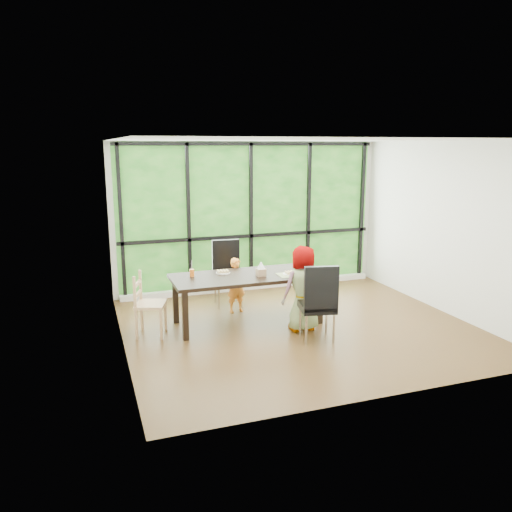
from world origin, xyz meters
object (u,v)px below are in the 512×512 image
object	(u,v)px
child_toddler	(236,285)
tissue_box	(261,272)
orange_cup	(192,273)
white_mug	(307,266)
chair_window_leather	(228,274)
plate_far	(223,273)
chair_end_beech	(151,304)
chair_interior_leather	(317,301)
plate_near	(290,274)
dining_table	(248,299)
child_older	(303,288)
green_cup	(311,269)

from	to	relation	value
child_toddler	tissue_box	distance (m)	0.79
orange_cup	white_mug	distance (m)	1.80
orange_cup	white_mug	size ratio (longest dim) A/B	1.26
chair_window_leather	plate_far	xyz separation A→B (m)	(-0.28, -0.73, 0.22)
chair_window_leather	child_toddler	distance (m)	0.39
chair_end_beech	orange_cup	distance (m)	0.76
chair_interior_leather	plate_near	distance (m)	0.77
plate_near	chair_window_leather	bearing A→B (deg)	119.47
plate_near	orange_cup	distance (m)	1.45
dining_table	child_toddler	distance (m)	0.57
chair_interior_leather	child_toddler	xyz separation A→B (m)	(-0.70, 1.48, -0.10)
dining_table	plate_near	distance (m)	0.74
plate_far	tissue_box	xyz separation A→B (m)	(0.49, -0.33, 0.05)
child_older	plate_far	bearing A→B (deg)	-40.46
chair_window_leather	chair_interior_leather	xyz separation A→B (m)	(0.73, -1.86, 0.00)
chair_interior_leather	green_cup	bearing A→B (deg)	-96.30
child_older	chair_window_leather	bearing A→B (deg)	-68.21
child_older	plate_far	xyz separation A→B (m)	(-0.98, 0.74, 0.14)
child_older	orange_cup	distance (m)	1.63
plate_near	child_toddler	bearing A→B (deg)	129.03
chair_window_leather	child_older	bearing A→B (deg)	-58.80
plate_near	orange_cup	size ratio (longest dim) A/B	1.99
green_cup	chair_end_beech	bearing A→B (deg)	174.22
chair_end_beech	orange_cup	world-z (taller)	chair_end_beech
plate_near	white_mug	xyz separation A→B (m)	(0.40, 0.25, 0.04)
dining_table	child_toddler	xyz separation A→B (m)	(0.00, 0.56, 0.07)
tissue_box	plate_far	bearing A→B (deg)	146.10
plate_far	chair_window_leather	bearing A→B (deg)	68.72
chair_end_beech	green_cup	size ratio (longest dim) A/B	6.68
plate_near	white_mug	distance (m)	0.47
plate_far	white_mug	bearing A→B (deg)	-6.19
chair_end_beech	child_older	bearing A→B (deg)	-84.95
child_older	green_cup	distance (m)	0.43
chair_end_beech	child_older	world-z (taller)	child_older
chair_end_beech	chair_interior_leather	bearing A→B (deg)	-94.09
dining_table	child_older	distance (m)	0.88
plate_near	tissue_box	xyz separation A→B (m)	(-0.43, 0.07, 0.05)
chair_end_beech	tissue_box	size ratio (longest dim) A/B	7.10
chair_window_leather	chair_interior_leather	size ratio (longest dim) A/B	1.00
green_cup	plate_far	bearing A→B (deg)	159.47
dining_table	child_toddler	size ratio (longest dim) A/B	2.53
chair_interior_leather	tissue_box	bearing A→B (deg)	-44.51
chair_interior_leather	dining_table	bearing A→B (deg)	-40.61
dining_table	orange_cup	world-z (taller)	orange_cup
chair_end_beech	plate_far	bearing A→B (deg)	-59.90
chair_window_leather	white_mug	world-z (taller)	chair_window_leather
chair_window_leather	chair_end_beech	distance (m)	1.70
child_toddler	chair_end_beech	bearing A→B (deg)	-167.67
tissue_box	plate_near	bearing A→B (deg)	-8.64
plate_far	tissue_box	bearing A→B (deg)	-33.90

